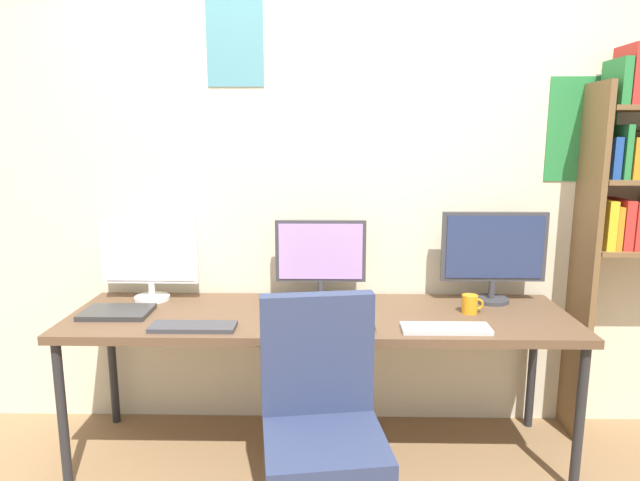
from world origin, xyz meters
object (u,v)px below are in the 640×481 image
at_px(desk, 320,323).
at_px(laptop_closed, 117,312).
at_px(keyboard_left, 193,327).
at_px(coffee_mug, 470,304).
at_px(computer_mouse, 369,328).
at_px(monitor_right, 494,252).
at_px(monitor_center, 321,257).
at_px(monitor_left, 150,257).
at_px(office_chair, 322,453).
at_px(keyboard_right, 446,328).

relative_size(desk, laptop_closed, 7.52).
distance_m(keyboard_left, coffee_mug, 1.31).
bearing_deg(computer_mouse, laptop_closed, 170.07).
bearing_deg(desk, computer_mouse, -47.94).
bearing_deg(computer_mouse, monitor_right, 34.70).
bearing_deg(coffee_mug, laptop_closed, -178.08).
bearing_deg(monitor_center, monitor_left, 180.00).
relative_size(office_chair, keyboard_right, 2.54).
bearing_deg(monitor_right, monitor_left, -180.00).
height_order(keyboard_right, laptop_closed, laptop_closed).
relative_size(office_chair, monitor_right, 1.86).
distance_m(office_chair, coffee_mug, 1.05).
height_order(office_chair, keyboard_right, office_chair).
bearing_deg(keyboard_right, computer_mouse, -177.29).
bearing_deg(office_chair, coffee_mug, 43.56).
xyz_separation_m(desk, office_chair, (0.02, -0.65, -0.29)).
bearing_deg(desk, monitor_center, 90.00).
height_order(computer_mouse, coffee_mug, coffee_mug).
xyz_separation_m(monitor_right, coffee_mug, (-0.16, -0.19, -0.22)).
bearing_deg(keyboard_right, monitor_right, 53.79).
bearing_deg(keyboard_left, computer_mouse, -1.17).
relative_size(keyboard_left, laptop_closed, 1.19).
bearing_deg(monitor_center, monitor_right, 0.00).
bearing_deg(laptop_closed, monitor_right, 7.11).
distance_m(office_chair, monitor_right, 1.36).
xyz_separation_m(monitor_left, coffee_mug, (1.61, -0.19, -0.18)).
relative_size(monitor_center, keyboard_right, 1.19).
height_order(monitor_center, computer_mouse, monitor_center).
distance_m(laptop_closed, coffee_mug, 1.70).
height_order(keyboard_right, computer_mouse, computer_mouse).
relative_size(office_chair, coffee_mug, 9.34).
distance_m(monitor_center, computer_mouse, 0.55).
relative_size(desk, computer_mouse, 25.08).
relative_size(desk, keyboard_right, 6.19).
distance_m(monitor_right, laptop_closed, 1.89).
bearing_deg(monitor_left, monitor_center, -0.00).
xyz_separation_m(monitor_left, monitor_center, (0.88, -0.00, 0.00)).
height_order(monitor_center, monitor_right, monitor_right).
relative_size(monitor_right, coffee_mug, 5.01).
xyz_separation_m(keyboard_right, coffee_mug, (0.17, 0.25, 0.04)).
height_order(desk, monitor_right, monitor_right).
relative_size(monitor_right, computer_mouse, 5.53).
relative_size(office_chair, laptop_closed, 3.09).
height_order(monitor_center, keyboard_right, monitor_center).
xyz_separation_m(desk, monitor_center, (0.00, 0.21, 0.28)).
bearing_deg(monitor_left, monitor_right, 0.00).
height_order(keyboard_left, laptop_closed, laptop_closed).
height_order(computer_mouse, laptop_closed, computer_mouse).
xyz_separation_m(desk, laptop_closed, (-0.97, -0.04, 0.06)).
distance_m(keyboard_right, computer_mouse, 0.34).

